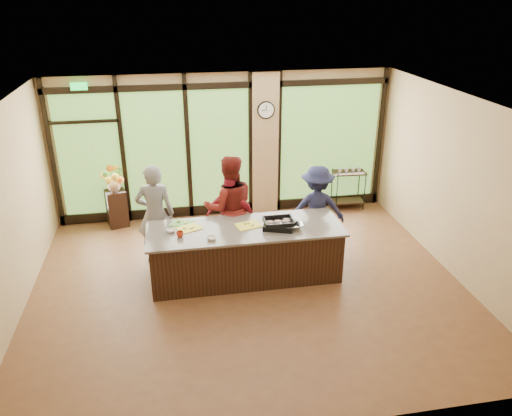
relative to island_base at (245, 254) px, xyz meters
name	(u,v)px	position (x,y,z in m)	size (l,w,h in m)	color
floor	(248,286)	(0.00, -0.30, -0.44)	(7.00, 7.00, 0.00)	brown
ceiling	(247,105)	(0.00, -0.30, 2.56)	(7.00, 7.00, 0.00)	white
back_wall	(224,146)	(0.00, 2.70, 1.06)	(7.00, 7.00, 0.00)	tan
left_wall	(5,220)	(-3.50, -0.30, 1.06)	(6.00, 6.00, 0.00)	tan
right_wall	(457,187)	(3.50, -0.30, 1.06)	(6.00, 6.00, 0.00)	tan
window_wall	(233,151)	(0.16, 2.65, 0.95)	(6.90, 0.12, 3.00)	tan
island_base	(245,254)	(0.00, 0.00, 0.00)	(3.10, 1.00, 0.88)	black
countertop	(245,229)	(0.00, 0.00, 0.46)	(3.20, 1.10, 0.04)	#71675D
wall_clock	(266,110)	(0.85, 2.57, 1.81)	(0.36, 0.04, 0.36)	black
cook_left	(155,214)	(-1.45, 0.83, 0.47)	(0.66, 0.43, 1.81)	slate
cook_midleft	(230,207)	(-0.15, 0.79, 0.51)	(0.93, 0.72, 1.91)	maroon
cook_midright	(231,218)	(-0.14, 0.71, 0.34)	(0.92, 0.38, 1.56)	maroon
cook_right	(316,208)	(1.45, 0.79, 0.37)	(1.05, 0.60, 1.62)	#1C1F3E
roasting_pan	(279,225)	(0.54, -0.10, 0.52)	(0.48, 0.37, 0.08)	black
mixing_bowl	(292,225)	(0.75, -0.13, 0.52)	(0.35, 0.35, 0.09)	silver
cutting_board_left	(182,223)	(-1.01, 0.34, 0.49)	(0.36, 0.27, 0.01)	#4F9335
cutting_board_center	(189,228)	(-0.90, 0.13, 0.49)	(0.37, 0.28, 0.01)	yellow
cutting_board_right	(248,225)	(0.06, 0.07, 0.49)	(0.40, 0.30, 0.01)	yellow
prep_bowl_near	(171,231)	(-1.19, 0.06, 0.50)	(0.15, 0.15, 0.05)	white
prep_bowl_mid	(211,238)	(-0.58, -0.31, 0.50)	(0.15, 0.15, 0.05)	white
prep_bowl_far	(275,222)	(0.53, 0.10, 0.50)	(0.14, 0.14, 0.03)	white
red_ramekin	(180,234)	(-1.06, -0.13, 0.52)	(0.11, 0.11, 0.09)	#A52910
flower_stand	(117,208)	(-2.27, 2.45, -0.06)	(0.38, 0.38, 0.77)	black
flower_vase	(114,184)	(-2.27, 2.45, 0.47)	(0.28, 0.28, 0.30)	#8D704C
bar_cart	(348,184)	(2.68, 2.45, 0.13)	(0.72, 0.44, 0.95)	black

